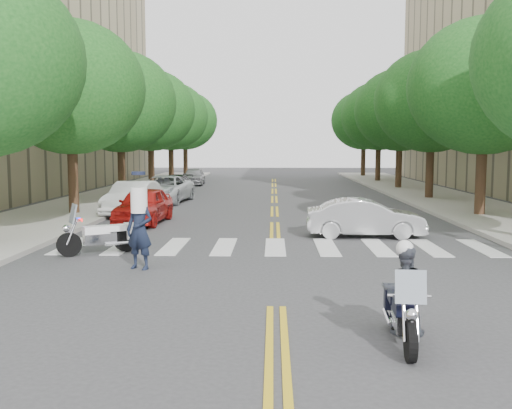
{
  "coord_description": "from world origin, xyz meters",
  "views": [
    {
      "loc": [
        -0.07,
        -10.59,
        3.06
      ],
      "look_at": [
        -0.58,
        6.48,
        1.3
      ],
      "focal_mm": 40.0,
      "sensor_mm": 36.0,
      "label": 1
    }
  ],
  "objects_px": {
    "convertible": "(365,218)",
    "motorcycle_police": "(403,297)",
    "motorcycle_parked": "(105,236)",
    "officer_standing": "(140,230)"
  },
  "relations": [
    {
      "from": "convertible",
      "to": "motorcycle_police",
      "type": "bearing_deg",
      "value": 176.21
    },
    {
      "from": "motorcycle_parked",
      "to": "convertible",
      "type": "relative_size",
      "value": 0.53
    },
    {
      "from": "officer_standing",
      "to": "convertible",
      "type": "relative_size",
      "value": 0.5
    },
    {
      "from": "motorcycle_police",
      "to": "motorcycle_parked",
      "type": "xyz_separation_m",
      "value": [
        -6.8,
        7.21,
        -0.22
      ]
    },
    {
      "from": "motorcycle_police",
      "to": "motorcycle_parked",
      "type": "height_order",
      "value": "motorcycle_police"
    },
    {
      "from": "officer_standing",
      "to": "convertible",
      "type": "bearing_deg",
      "value": 60.06
    },
    {
      "from": "motorcycle_police",
      "to": "motorcycle_parked",
      "type": "relative_size",
      "value": 0.98
    },
    {
      "from": "motorcycle_police",
      "to": "officer_standing",
      "type": "bearing_deg",
      "value": -39.84
    },
    {
      "from": "motorcycle_police",
      "to": "convertible",
      "type": "height_order",
      "value": "motorcycle_police"
    },
    {
      "from": "motorcycle_parked",
      "to": "officer_standing",
      "type": "xyz_separation_m",
      "value": [
        1.47,
        -2.01,
        0.47
      ]
    }
  ]
}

